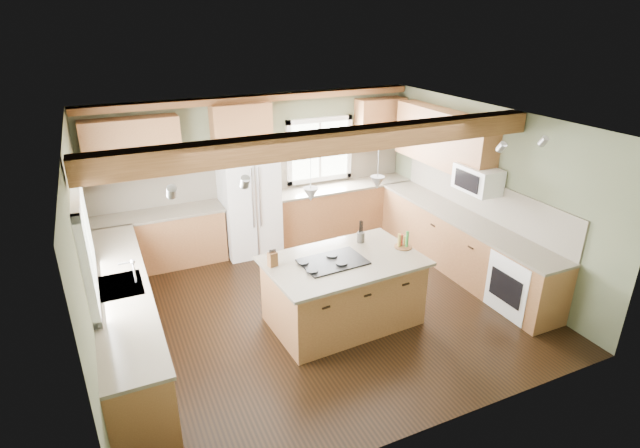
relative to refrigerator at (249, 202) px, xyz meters
name	(u,v)px	position (x,y,z in m)	size (l,w,h in m)	color
floor	(318,306)	(0.30, -2.12, -0.90)	(5.60, 5.60, 0.00)	black
ceiling	(318,123)	(0.30, -2.12, 1.70)	(5.60, 5.60, 0.00)	silver
wall_back	(258,171)	(0.30, 0.38, 0.40)	(5.60, 5.60, 0.00)	#50573E
wall_left	(85,263)	(-2.50, -2.12, 0.40)	(5.00, 5.00, 0.00)	#50573E
wall_right	(485,192)	(3.10, -2.12, 0.40)	(5.00, 5.00, 0.00)	#50573E
ceiling_beam	(334,141)	(0.30, -2.57, 1.57)	(5.55, 0.26, 0.26)	#4D2B16
soffit_trim	(256,99)	(0.30, 0.28, 1.64)	(5.55, 0.20, 0.10)	#4D2B16
backsplash_back	(259,176)	(0.30, 0.36, 0.31)	(5.58, 0.03, 0.58)	brown
backsplash_right	(481,197)	(3.08, -2.07, 0.31)	(0.03, 3.70, 0.58)	brown
base_cab_back_left	(160,241)	(-1.49, 0.08, -0.46)	(2.02, 0.60, 0.88)	brown
counter_back_left	(157,214)	(-1.49, 0.08, 0.00)	(2.06, 0.64, 0.04)	brown
base_cab_back_right	(342,210)	(1.79, 0.08, -0.46)	(2.62, 0.60, 0.88)	brown
counter_back_right	(342,186)	(1.79, 0.08, 0.00)	(2.66, 0.64, 0.04)	brown
base_cab_left	(126,320)	(-2.20, -2.07, -0.46)	(0.60, 3.70, 0.88)	brown
counter_left	(120,287)	(-2.20, -2.07, 0.00)	(0.64, 3.74, 0.04)	brown
base_cab_right	(461,245)	(2.80, -2.07, -0.46)	(0.60, 3.70, 0.88)	brown
counter_right	(464,218)	(2.80, -2.07, 0.00)	(0.64, 3.74, 0.04)	brown
upper_cab_back_left	(133,148)	(-1.69, 0.21, 1.05)	(1.40, 0.35, 0.90)	brown
upper_cab_over_fridge	(241,125)	(0.00, 0.21, 1.25)	(0.96, 0.35, 0.70)	brown
upper_cab_right	(443,138)	(2.92, -1.22, 1.05)	(0.35, 2.20, 0.90)	brown
upper_cab_back_corner	(380,124)	(2.60, 0.21, 1.05)	(0.90, 0.35, 0.90)	brown
window_left	(83,240)	(-2.48, -2.07, 0.65)	(0.04, 1.60, 1.05)	white
window_back	(319,150)	(1.45, 0.36, 0.65)	(1.10, 0.04, 1.00)	white
sink	(120,286)	(-2.20, -2.07, 0.01)	(0.50, 0.65, 0.03)	#262628
faucet	(134,272)	(-2.02, -2.07, 0.15)	(0.02, 0.02, 0.28)	#B2B2B7
dishwasher	(139,390)	(-2.19, -3.37, -0.47)	(0.60, 0.60, 0.84)	white
oven	(522,283)	(2.79, -3.37, -0.47)	(0.60, 0.72, 0.84)	white
microwave	(478,179)	(2.88, -2.17, 0.65)	(0.40, 0.70, 0.38)	white
pendant_left	(311,195)	(-0.01, -2.60, 0.98)	(0.18, 0.18, 0.16)	#B2B2B7
pendant_right	(377,183)	(0.92, -2.55, 0.98)	(0.18, 0.18, 0.16)	#B2B2B7
refrigerator	(249,202)	(0.00, 0.00, 0.00)	(0.90, 0.74, 1.80)	silver
island	(343,292)	(0.45, -2.57, -0.46)	(1.86, 1.13, 0.88)	brown
island_top	(344,261)	(0.45, -2.57, 0.00)	(1.98, 1.26, 0.04)	brown
cooktop	(333,262)	(0.30, -2.58, 0.03)	(0.80, 0.54, 0.02)	black
knife_block	(273,259)	(-0.43, -2.36, 0.11)	(0.11, 0.08, 0.18)	brown
utensil_crock	(361,237)	(0.91, -2.20, 0.09)	(0.11, 0.11, 0.14)	#473E39
bottle_tray	(404,240)	(1.35, -2.58, 0.13)	(0.24, 0.24, 0.22)	brown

